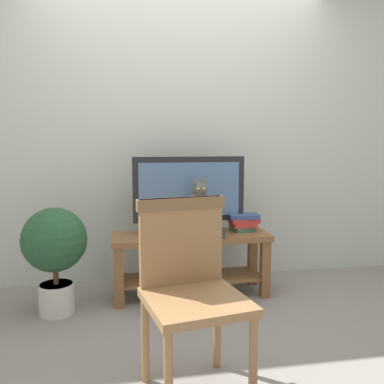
% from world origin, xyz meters
% --- Properties ---
extents(ground_plane, '(12.00, 12.00, 0.00)m').
position_xyz_m(ground_plane, '(0.00, 0.00, 0.00)').
color(ground_plane, gray).
extents(back_wall, '(7.00, 0.12, 2.80)m').
position_xyz_m(back_wall, '(0.00, 0.98, 1.40)').
color(back_wall, '#B7BCB2').
rests_on(back_wall, ground).
extents(tv_stand, '(1.22, 0.40, 0.49)m').
position_xyz_m(tv_stand, '(0.02, 0.49, 0.34)').
color(tv_stand, brown).
rests_on(tv_stand, ground).
extents(tv, '(0.89, 0.20, 0.60)m').
position_xyz_m(tv, '(0.02, 0.57, 0.81)').
color(tv, black).
rests_on(tv, tv_stand).
extents(media_box, '(0.36, 0.26, 0.06)m').
position_xyz_m(media_box, '(0.07, 0.41, 0.53)').
color(media_box, '#2D2D30').
rests_on(media_box, tv_stand).
extents(cat, '(0.23, 0.36, 0.40)m').
position_xyz_m(cat, '(0.07, 0.40, 0.70)').
color(cat, '#514C47').
rests_on(cat, media_box).
extents(wooden_chair, '(0.53, 0.53, 0.93)m').
position_xyz_m(wooden_chair, '(-0.20, -0.71, 0.55)').
color(wooden_chair, olive).
rests_on(wooden_chair, ground).
extents(book_stack, '(0.24, 0.18, 0.14)m').
position_xyz_m(book_stack, '(0.46, 0.52, 0.57)').
color(book_stack, '#38664C').
rests_on(book_stack, tv_stand).
extents(potted_plant, '(0.45, 0.45, 0.76)m').
position_xyz_m(potted_plant, '(-0.98, 0.31, 0.48)').
color(potted_plant, beige).
rests_on(potted_plant, ground).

